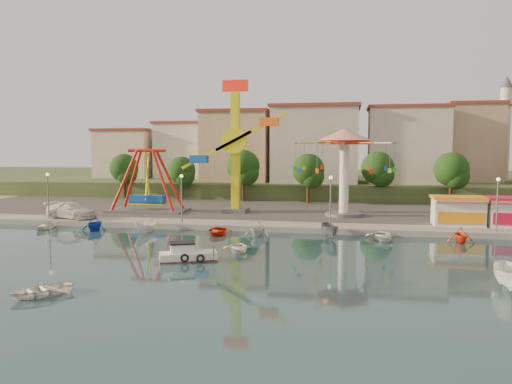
% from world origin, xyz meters
% --- Properties ---
extents(ground, '(200.00, 200.00, 0.00)m').
position_xyz_m(ground, '(0.00, 0.00, 0.00)').
color(ground, '#15343A').
rests_on(ground, ground).
extents(quay_deck, '(200.00, 100.00, 0.60)m').
position_xyz_m(quay_deck, '(0.00, 62.00, 0.30)').
color(quay_deck, '#9E998E').
rests_on(quay_deck, ground).
extents(asphalt_pad, '(90.00, 28.00, 0.01)m').
position_xyz_m(asphalt_pad, '(0.00, 30.00, 0.60)').
color(asphalt_pad, '#4C4944').
rests_on(asphalt_pad, quay_deck).
extents(hill_terrace, '(200.00, 60.00, 3.00)m').
position_xyz_m(hill_terrace, '(0.00, 67.00, 1.50)').
color(hill_terrace, '#384C26').
rests_on(hill_terrace, ground).
extents(pirate_ship_ride, '(10.00, 5.00, 8.00)m').
position_xyz_m(pirate_ship_ride, '(-15.46, 21.39, 4.39)').
color(pirate_ship_ride, '#59595E').
rests_on(pirate_ship_ride, quay_deck).
extents(kamikaze_tower, '(9.06, 3.10, 16.50)m').
position_xyz_m(kamikaze_tower, '(-3.74, 22.41, 8.32)').
color(kamikaze_tower, '#59595E').
rests_on(kamikaze_tower, quay_deck).
extents(wave_swinger, '(11.60, 11.60, 10.40)m').
position_xyz_m(wave_swinger, '(9.26, 21.70, 8.20)').
color(wave_swinger, '#59595E').
rests_on(wave_swinger, quay_deck).
extents(booth_left, '(5.40, 3.78, 3.08)m').
position_xyz_m(booth_left, '(21.14, 16.49, 2.16)').
color(booth_left, white).
rests_on(booth_left, quay_deck).
extents(lamp_post_0, '(0.14, 0.14, 5.00)m').
position_xyz_m(lamp_post_0, '(-24.00, 13.00, 3.10)').
color(lamp_post_0, '#59595E').
rests_on(lamp_post_0, quay_deck).
extents(lamp_post_1, '(0.14, 0.14, 5.00)m').
position_xyz_m(lamp_post_1, '(-8.00, 13.00, 3.10)').
color(lamp_post_1, '#59595E').
rests_on(lamp_post_1, quay_deck).
extents(lamp_post_2, '(0.14, 0.14, 5.00)m').
position_xyz_m(lamp_post_2, '(8.00, 13.00, 3.10)').
color(lamp_post_2, '#59595E').
rests_on(lamp_post_2, quay_deck).
extents(lamp_post_3, '(0.14, 0.14, 5.00)m').
position_xyz_m(lamp_post_3, '(24.00, 13.00, 3.10)').
color(lamp_post_3, '#59595E').
rests_on(lamp_post_3, quay_deck).
extents(tree_0, '(4.60, 4.60, 7.19)m').
position_xyz_m(tree_0, '(-26.00, 36.98, 5.47)').
color(tree_0, '#382314').
rests_on(tree_0, quay_deck).
extents(tree_1, '(4.35, 4.35, 6.80)m').
position_xyz_m(tree_1, '(-16.00, 36.24, 5.20)').
color(tree_1, '#382314').
rests_on(tree_1, quay_deck).
extents(tree_2, '(5.02, 5.02, 7.85)m').
position_xyz_m(tree_2, '(-6.00, 35.81, 5.92)').
color(tree_2, '#382314').
rests_on(tree_2, quay_deck).
extents(tree_3, '(4.68, 4.68, 7.32)m').
position_xyz_m(tree_3, '(4.00, 34.36, 5.55)').
color(tree_3, '#382314').
rests_on(tree_3, quay_deck).
extents(tree_4, '(4.86, 4.86, 7.60)m').
position_xyz_m(tree_4, '(14.00, 37.35, 5.75)').
color(tree_4, '#382314').
rests_on(tree_4, quay_deck).
extents(tree_5, '(4.83, 4.83, 7.54)m').
position_xyz_m(tree_5, '(24.00, 35.54, 5.71)').
color(tree_5, '#382314').
rests_on(tree_5, quay_deck).
extents(building_0, '(9.26, 9.53, 11.87)m').
position_xyz_m(building_0, '(-33.37, 46.06, 8.93)').
color(building_0, beige).
rests_on(building_0, hill_terrace).
extents(building_1, '(12.33, 9.01, 8.63)m').
position_xyz_m(building_1, '(-21.33, 51.38, 7.32)').
color(building_1, silver).
rests_on(building_1, hill_terrace).
extents(building_2, '(11.95, 9.28, 11.23)m').
position_xyz_m(building_2, '(-8.19, 51.96, 8.62)').
color(building_2, tan).
rests_on(building_2, hill_terrace).
extents(building_3, '(12.59, 10.50, 9.20)m').
position_xyz_m(building_3, '(5.60, 48.80, 7.60)').
color(building_3, beige).
rests_on(building_3, hill_terrace).
extents(building_4, '(10.75, 9.23, 9.24)m').
position_xyz_m(building_4, '(19.07, 52.20, 7.62)').
color(building_4, beige).
rests_on(building_4, hill_terrace).
extents(building_5, '(12.77, 10.96, 11.21)m').
position_xyz_m(building_5, '(32.37, 50.33, 8.61)').
color(building_5, tan).
rests_on(building_5, hill_terrace).
extents(minaret, '(2.80, 2.80, 18.00)m').
position_xyz_m(minaret, '(36.00, 54.00, 12.55)').
color(minaret, silver).
rests_on(minaret, hill_terrace).
extents(cabin_motorboat, '(4.70, 3.26, 1.55)m').
position_xyz_m(cabin_motorboat, '(-2.47, -1.96, 0.41)').
color(cabin_motorboat, white).
rests_on(cabin_motorboat, ground).
extents(rowboat_a, '(3.29, 3.89, 0.69)m').
position_xyz_m(rowboat_a, '(0.71, 1.98, 0.34)').
color(rowboat_a, white).
rests_on(rowboat_a, ground).
extents(rowboat_b, '(4.17, 4.45, 0.75)m').
position_xyz_m(rowboat_b, '(-8.06, -12.38, 0.38)').
color(rowboat_b, white).
rests_on(rowboat_b, ground).
extents(skiff, '(2.05, 4.18, 1.55)m').
position_xyz_m(skiff, '(19.60, -5.86, 0.78)').
color(skiff, white).
rests_on(skiff, ground).
extents(van, '(6.77, 4.02, 1.84)m').
position_xyz_m(van, '(-21.75, 14.00, 1.52)').
color(van, silver).
rests_on(van, quay_deck).
extents(moored_boat_0, '(3.09, 3.98, 0.76)m').
position_xyz_m(moored_boat_0, '(-22.40, 9.80, 0.38)').
color(moored_boat_0, silver).
rests_on(moored_boat_0, ground).
extents(moored_boat_1, '(2.75, 3.15, 1.60)m').
position_xyz_m(moored_boat_1, '(-16.60, 9.80, 0.80)').
color(moored_boat_1, '#1541BD').
rests_on(moored_boat_1, ground).
extents(moored_boat_2, '(1.94, 3.74, 1.37)m').
position_xyz_m(moored_boat_2, '(-10.86, 9.80, 0.69)').
color(moored_boat_2, silver).
rests_on(moored_boat_2, ground).
extents(moored_boat_3, '(2.81, 3.82, 0.77)m').
position_xyz_m(moored_boat_3, '(-3.18, 9.80, 0.38)').
color(moored_boat_3, red).
rests_on(moored_boat_3, ground).
extents(moored_boat_4, '(3.12, 3.43, 1.56)m').
position_xyz_m(moored_boat_4, '(1.02, 9.80, 0.78)').
color(moored_boat_4, silver).
rests_on(moored_boat_4, ground).
extents(moored_boat_5, '(2.29, 3.99, 1.45)m').
position_xyz_m(moored_boat_5, '(8.08, 9.80, 0.73)').
color(moored_boat_5, slate).
rests_on(moored_boat_5, ground).
extents(moored_boat_6, '(3.43, 4.37, 0.82)m').
position_xyz_m(moored_boat_6, '(13.04, 9.80, 0.41)').
color(moored_boat_6, silver).
rests_on(moored_boat_6, ground).
extents(moored_boat_7, '(2.44, 2.82, 1.48)m').
position_xyz_m(moored_boat_7, '(20.06, 9.80, 0.74)').
color(moored_boat_7, '#F84516').
rests_on(moored_boat_7, ground).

